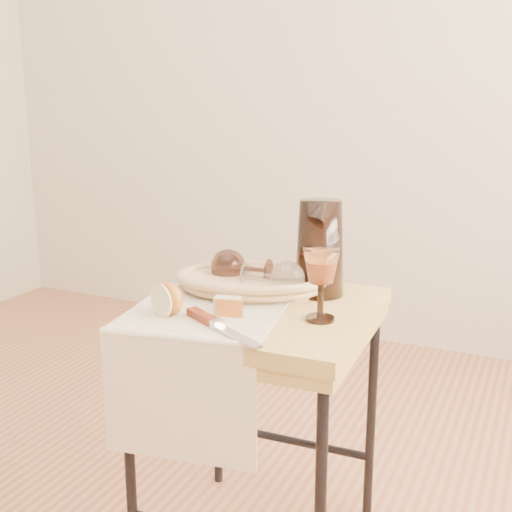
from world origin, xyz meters
The scene contains 11 objects.
wall_back centered at (0.00, 1.80, 1.35)m, with size 3.60×0.00×2.70m, color beige.
side_table centered at (0.30, 0.27, 0.32)m, with size 0.50×0.50×0.64m, color olive, non-canonical shape.
tea_towel centered at (0.22, 0.15, 0.64)m, with size 0.33×0.29×0.01m, color beige.
bread_basket centered at (0.25, 0.35, 0.66)m, with size 0.33×0.23×0.05m, color tan, non-canonical shape.
goblet_lying_a centered at (0.22, 0.36, 0.70)m, with size 0.14×0.09×0.09m, color #4E2F26, non-canonical shape.
goblet_lying_b centered at (0.30, 0.33, 0.69)m, with size 0.13×0.08×0.08m, color white, non-canonical shape.
pitcher centered at (0.40, 0.41, 0.75)m, with size 0.16×0.24×0.27m, color black, non-canonical shape.
wine_goblet centered at (0.46, 0.23, 0.72)m, with size 0.08×0.08×0.16m, color white, non-canonical shape.
apple_half centered at (0.16, 0.12, 0.68)m, with size 0.08×0.04×0.07m, color #B11A18.
apple_wedge centered at (0.27, 0.17, 0.66)m, with size 0.06×0.03×0.04m, color beige.
table_knife centered at (0.30, 0.08, 0.66)m, with size 0.24×0.03×0.02m, color silver, non-canonical shape.
Camera 1 is at (0.89, -1.02, 1.11)m, focal length 45.91 mm.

